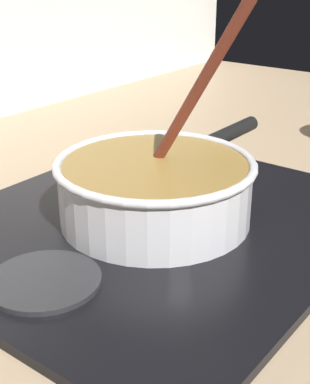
# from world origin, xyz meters

# --- Properties ---
(ground) EXTENTS (2.40, 1.60, 0.04)m
(ground) POSITION_xyz_m (0.00, 0.00, -0.02)
(ground) COLOR #9E8466
(hob_plate) EXTENTS (0.56, 0.48, 0.01)m
(hob_plate) POSITION_xyz_m (0.12, 0.20, 0.01)
(hob_plate) COLOR black
(hob_plate) RESTS_ON ground
(burner_ring) EXTENTS (0.20, 0.20, 0.01)m
(burner_ring) POSITION_xyz_m (0.12, 0.20, 0.02)
(burner_ring) COLOR #592D0C
(burner_ring) RESTS_ON hob_plate
(spare_burner) EXTENTS (0.12, 0.12, 0.01)m
(spare_burner) POSITION_xyz_m (-0.07, 0.20, 0.01)
(spare_burner) COLOR #262628
(spare_burner) RESTS_ON hob_plate
(cooking_pan) EXTENTS (0.38, 0.27, 0.31)m
(cooking_pan) POSITION_xyz_m (0.12, 0.20, 0.06)
(cooking_pan) COLOR silver
(cooking_pan) RESTS_ON hob_plate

